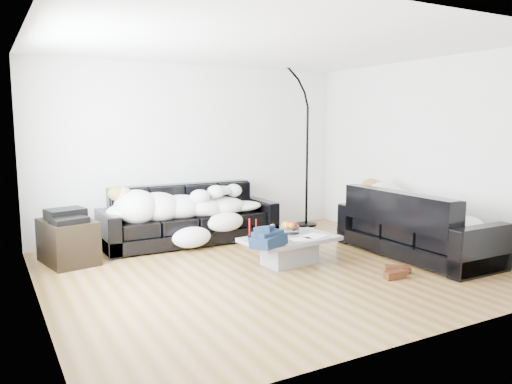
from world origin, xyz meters
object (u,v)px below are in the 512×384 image
candle_left (249,228)px  av_cabinet (68,242)px  sofa_back (190,215)px  sofa_right (416,223)px  stereo (67,215)px  shoes (396,272)px  fruit_bowl (289,227)px  candle_right (256,228)px  wine_glass_b (271,234)px  floor_lamp (307,154)px  sleeper_back (191,200)px  wine_glass_c (283,233)px  coffee_table (290,250)px  wine_glass_a (272,231)px  sleeper_right (417,207)px

candle_left → av_cabinet: 2.27m
sofa_back → sofa_right: bearing=-41.9°
sofa_right → stereo: size_ratio=4.88×
av_cabinet → shoes: bearing=-48.1°
fruit_bowl → candle_right: candle_right is taller
fruit_bowl → av_cabinet: size_ratio=0.32×
wine_glass_b → av_cabinet: size_ratio=0.20×
floor_lamp → sofa_back: bearing=-166.3°
sofa_back → fruit_bowl: bearing=-61.8°
candle_left → stereo: bearing=149.0°
candle_left → av_cabinet: bearing=149.0°
shoes → av_cabinet: bearing=157.6°
sleeper_back → sofa_right: bearing=-41.2°
candle_left → shoes: size_ratio=0.53×
candle_right → av_cabinet: 2.35m
fruit_bowl → shoes: (0.68, -1.20, -0.37)m
wine_glass_b → wine_glass_c: bearing=-6.9°
sofa_back → candle_left: bearing=-81.5°
coffee_table → wine_glass_c: 0.28m
sleeper_back → av_cabinet: sleeper_back is taller
sofa_back → shoes: (1.45, -2.65, -0.36)m
wine_glass_a → sofa_back: bearing=106.9°
sofa_right → stereo: (-4.06, 1.83, 0.17)m
shoes → stereo: stereo is taller
sofa_back → av_cabinet: 1.75m
wine_glass_c → av_cabinet: av_cabinet is taller
sofa_back → wine_glass_b: (0.38, -1.66, 0.01)m
wine_glass_b → wine_glass_c: wine_glass_b is taller
sleeper_right → coffee_table: sleeper_right is taller
coffee_table → wine_glass_b: size_ratio=7.31×
sofa_back → stereo: size_ratio=5.74×
wine_glass_b → av_cabinet: 2.53m
sleeper_right → shoes: bearing=121.9°
av_cabinet → floor_lamp: size_ratio=0.32×
wine_glass_c → sofa_back: bearing=107.9°
wine_glass_b → candle_right: candle_right is taller
wine_glass_b → shoes: (1.07, -0.99, -0.37)m
candle_left → shoes: 1.79m
coffee_table → av_cabinet: (-2.39, 1.37, 0.10)m
candle_left → shoes: candle_left is taller
fruit_bowl → stereo: (-2.50, 1.18, 0.19)m
floor_lamp → stereo: bearing=-164.5°
wine_glass_a → stereo: 2.55m
coffee_table → candle_left: bearing=154.9°
fruit_bowl → wine_glass_c: (-0.24, -0.23, -0.00)m
wine_glass_a → stereo: stereo is taller
wine_glass_b → stereo: size_ratio=0.36×
stereo → sleeper_right: bearing=-37.3°
sleeper_back → wine_glass_a: sleeper_back is taller
wine_glass_c → sleeper_back: bearing=108.4°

